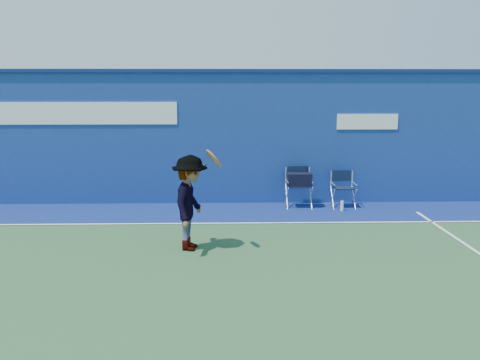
{
  "coord_description": "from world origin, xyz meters",
  "views": [
    {
      "loc": [
        0.38,
        -6.59,
        2.72
      ],
      "look_at": [
        0.62,
        2.6,
        1.0
      ],
      "focal_mm": 38.0,
      "sensor_mm": 36.0,
      "label": 1
    }
  ],
  "objects_px": {
    "directors_chair_left": "(299,190)",
    "tennis_player": "(190,203)",
    "water_bottle": "(342,206)",
    "directors_chair_right": "(343,196)"
  },
  "relations": [
    {
      "from": "directors_chair_right",
      "to": "tennis_player",
      "type": "relative_size",
      "value": 0.48
    },
    {
      "from": "water_bottle",
      "to": "directors_chair_right",
      "type": "bearing_deg",
      "value": 74.78
    },
    {
      "from": "directors_chair_left",
      "to": "water_bottle",
      "type": "xyz_separation_m",
      "value": [
        0.91,
        -0.38,
        -0.28
      ]
    },
    {
      "from": "water_bottle",
      "to": "directors_chair_left",
      "type": "bearing_deg",
      "value": 157.05
    },
    {
      "from": "directors_chair_left",
      "to": "tennis_player",
      "type": "distance_m",
      "value": 3.7
    },
    {
      "from": "directors_chair_left",
      "to": "water_bottle",
      "type": "height_order",
      "value": "directors_chair_left"
    },
    {
      "from": "directors_chair_left",
      "to": "directors_chair_right",
      "type": "height_order",
      "value": "directors_chair_left"
    },
    {
      "from": "directors_chair_left",
      "to": "tennis_player",
      "type": "relative_size",
      "value": 0.53
    },
    {
      "from": "water_bottle",
      "to": "tennis_player",
      "type": "relative_size",
      "value": 0.13
    },
    {
      "from": "water_bottle",
      "to": "tennis_player",
      "type": "height_order",
      "value": "tennis_player"
    }
  ]
}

